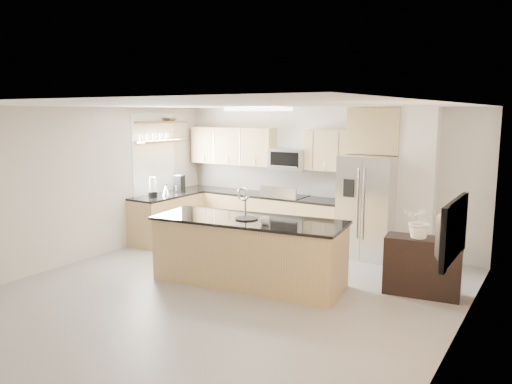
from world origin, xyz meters
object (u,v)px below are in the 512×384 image
Objects in this scene: microwave at (289,159)px; island at (249,251)px; kettle at (166,190)px; television at (443,229)px; credenza at (422,266)px; refrigerator at (368,207)px; platter at (246,219)px; coffee_maker at (179,184)px; bowl at (170,119)px; flower_vase at (421,212)px; blender at (153,188)px; cup at (265,220)px; range at (285,219)px.

island is at bearing -75.02° from microwave.
television is at bearing -19.90° from kettle.
island is at bearing 73.99° from television.
island is (0.65, -2.42, -1.14)m from microwave.
credenza is at bearing 13.73° from island.
microwave is 0.71× the size of television.
platter is at bearing -114.15° from refrigerator.
coffee_maker is at bearing 148.44° from platter.
bowl is 0.33× the size of television.
kettle is 5.90m from television.
credenza is 2.89× the size of bowl.
blender is at bearing 179.60° from flower_vase.
microwave is at bearing 36.85° from blender.
refrigerator reaches higher than cup.
cup is 3.61m from coffee_maker.
flower_vase reaches higher than cup.
platter is at bearing -74.85° from range.
cup is 0.38× the size of bowl.
flower_vase is (5.15, -0.75, -1.21)m from bowl.
range is 1.50× the size of microwave.
range is 4.86× the size of kettle.
bowl is at bearing 119.21° from kettle.
kettle reaches higher than credenza.
kettle is at bearing 148.80° from island.
bowl is 6.33m from television.
refrigerator reaches higher than flower_vase.
flower_vase reaches higher than kettle.
range is 1.16m from microwave.
platter is at bearing -18.50° from blender.
television reaches higher than platter.
credenza is at bearing 48.96° from flower_vase.
coffee_maker is at bearing 98.73° from kettle.
cup is 0.18× the size of flower_vase.
microwave is at bearing 47.25° from television.
bowl is 0.48× the size of flower_vase.
island is 7.58× the size of blender.
television is (2.88, -0.78, 0.37)m from platter.
cup is at bearing -30.15° from coffee_maker.
kettle is 0.71× the size of coffee_maker.
flower_vase is at bearing -26.82° from range.
bowl is (-0.16, -0.05, 1.30)m from coffee_maker.
range is 2.47m from platter.
refrigerator is 0.61× the size of island.
cup is at bearing -32.08° from island.
blender is 5.84m from television.
blender is at bearing 154.97° from island.
blender reaches higher than range.
kettle is at bearing -60.79° from bowl.
television reaches higher than range.
bowl is (-0.22, 0.40, 1.36)m from kettle.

